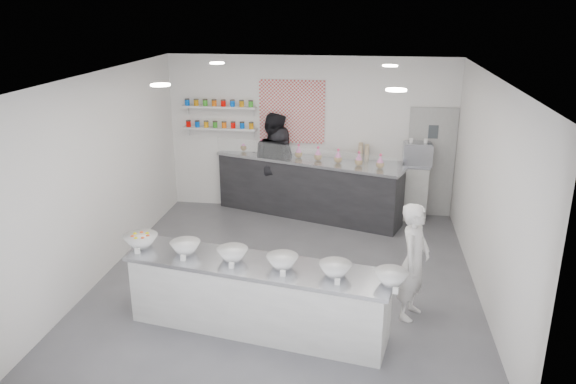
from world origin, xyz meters
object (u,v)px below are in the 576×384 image
object	(u,v)px
back_bar	(308,188)
woman_prep	(414,262)
prep_counter	(258,297)
staff_right	(278,169)
staff_left	(274,162)
espresso_machine	(417,154)
espresso_ledge	(389,190)

from	to	relation	value
back_bar	woman_prep	xyz separation A→B (m)	(1.75, -3.45, 0.22)
prep_counter	staff_right	xyz separation A→B (m)	(-0.44, 4.30, 0.39)
prep_counter	woman_prep	bearing A→B (deg)	27.60
woman_prep	staff_left	size ratio (longest dim) A/B	0.80
back_bar	espresso_machine	distance (m)	2.14
prep_counter	woman_prep	world-z (taller)	woman_prep
espresso_machine	espresso_ledge	bearing A→B (deg)	180.00
back_bar	staff_left	xyz separation A→B (m)	(-0.70, 0.25, 0.41)
prep_counter	staff_left	size ratio (longest dim) A/B	1.70
back_bar	espresso_machine	size ratio (longest dim) A/B	6.92
prep_counter	espresso_machine	xyz separation A→B (m)	(2.19, 4.23, 0.81)
espresso_machine	back_bar	bearing A→B (deg)	-174.90
staff_left	staff_right	xyz separation A→B (m)	(0.09, 0.00, -0.13)
back_bar	staff_right	xyz separation A→B (m)	(-0.61, 0.25, 0.28)
back_bar	staff_right	world-z (taller)	staff_right
prep_counter	staff_right	world-z (taller)	staff_right
prep_counter	espresso_machine	size ratio (longest dim) A/B	6.30
woman_prep	staff_left	world-z (taller)	staff_left
espresso_machine	woman_prep	world-z (taller)	woman_prep
woman_prep	staff_right	xyz separation A→B (m)	(-2.36, 3.70, 0.06)
woman_prep	prep_counter	bearing A→B (deg)	129.94
espresso_machine	staff_left	size ratio (longest dim) A/B	0.27
back_bar	espresso_machine	xyz separation A→B (m)	(2.02, 0.18, 0.69)
staff_left	espresso_ledge	bearing A→B (deg)	-164.14
back_bar	woman_prep	distance (m)	3.87
staff_left	woman_prep	bearing A→B (deg)	141.15
prep_counter	espresso_machine	world-z (taller)	espresso_machine
back_bar	staff_left	bearing A→B (deg)	178.71
espresso_ledge	staff_left	xyz separation A→B (m)	(-2.24, 0.07, 0.44)
prep_counter	espresso_ledge	xyz separation A→B (m)	(1.71, 4.23, 0.08)
woman_prep	staff_right	size ratio (longest dim) A/B	0.93
espresso_ledge	staff_right	distance (m)	2.17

